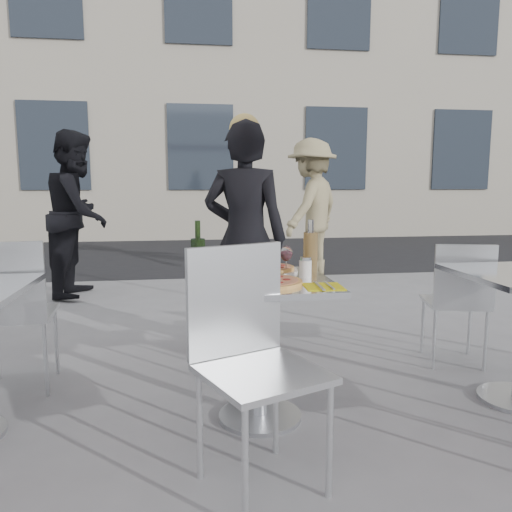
{
  "coord_description": "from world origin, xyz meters",
  "views": [
    {
      "loc": [
        -0.38,
        -2.47,
        1.24
      ],
      "look_at": [
        0.0,
        0.15,
        0.85
      ],
      "focal_mm": 35.0,
      "sensor_mm": 36.0,
      "label": 1
    }
  ],
  "objects": [
    {
      "name": "napkin_right",
      "position": [
        0.27,
        -0.22,
        0.75
      ],
      "size": [
        0.19,
        0.2,
        0.01
      ],
      "rotation": [
        0.0,
        0.0,
        -0.05
      ],
      "color": "#D2CE12",
      "rests_on": "main_table"
    },
    {
      "name": "chair_far",
      "position": [
        -0.03,
        0.58,
        0.48
      ],
      "size": [
        0.43,
        0.44,
        0.81
      ],
      "rotation": [
        0.0,
        0.0,
        3.31
      ],
      "color": "silver",
      "rests_on": "ground"
    },
    {
      "name": "wineglass_white_a",
      "position": [
        -0.13,
        0.07,
        0.86
      ],
      "size": [
        0.07,
        0.07,
        0.16
      ],
      "color": "white",
      "rests_on": "main_table"
    },
    {
      "name": "chair_near",
      "position": [
        -0.12,
        -0.51,
        0.58
      ],
      "size": [
        0.59,
        0.6,
        0.98
      ],
      "rotation": [
        0.0,
        0.0,
        0.4
      ],
      "color": "silver",
      "rests_on": "ground"
    },
    {
      "name": "pedestrian_a",
      "position": [
        -1.54,
        3.24,
        0.9
      ],
      "size": [
        0.76,
        0.94,
        1.8
      ],
      "primitive_type": "imported",
      "rotation": [
        0.0,
        0.0,
        1.48
      ],
      "color": "black",
      "rests_on": "ground"
    },
    {
      "name": "pedestrian_b",
      "position": [
        1.31,
        4.02,
        0.91
      ],
      "size": [
        1.27,
        1.34,
        1.82
      ],
      "primitive_type": "imported",
      "rotation": [
        0.0,
        0.0,
        4.02
      ],
      "color": "#93865F",
      "rests_on": "ground"
    },
    {
      "name": "carafe",
      "position": [
        0.31,
        0.19,
        0.87
      ],
      "size": [
        0.08,
        0.08,
        0.29
      ],
      "color": "tan",
      "rests_on": "main_table"
    },
    {
      "name": "ground",
      "position": [
        0.0,
        0.0,
        0.0
      ],
      "size": [
        80.0,
        80.0,
        0.0
      ],
      "primitive_type": "plane",
      "color": "slate"
    },
    {
      "name": "main_table",
      "position": [
        0.0,
        0.0,
        0.54
      ],
      "size": [
        0.72,
        0.72,
        0.75
      ],
      "color": "#B7BABF",
      "rests_on": "ground"
    },
    {
      "name": "pizza_near",
      "position": [
        0.02,
        -0.11,
        0.76
      ],
      "size": [
        0.34,
        0.34,
        0.02
      ],
      "color": "#D9AD54",
      "rests_on": "main_table"
    },
    {
      "name": "pizza_far",
      "position": [
        0.08,
        0.21,
        0.77
      ],
      "size": [
        0.32,
        0.32,
        0.03
      ],
      "color": "white",
      "rests_on": "main_table"
    },
    {
      "name": "street_asphalt",
      "position": [
        0.0,
        6.5,
        0.0
      ],
      "size": [
        24.0,
        5.0,
        0.0
      ],
      "primitive_type": "cube",
      "color": "black",
      "rests_on": "ground"
    },
    {
      "name": "wineglass_red_b",
      "position": [
        0.16,
        0.12,
        0.86
      ],
      "size": [
        0.07,
        0.07,
        0.16
      ],
      "color": "white",
      "rests_on": "main_table"
    },
    {
      "name": "salad_plate",
      "position": [
        0.03,
        0.08,
        0.79
      ],
      "size": [
        0.22,
        0.22,
        0.09
      ],
      "color": "white",
      "rests_on": "main_table"
    },
    {
      "name": "sugar_shaker",
      "position": [
        0.24,
        0.03,
        0.8
      ],
      "size": [
        0.06,
        0.06,
        0.11
      ],
      "color": "white",
      "rests_on": "main_table"
    },
    {
      "name": "napkin_left",
      "position": [
        -0.25,
        -0.2,
        0.75
      ],
      "size": [
        0.18,
        0.2,
        0.01
      ],
      "rotation": [
        0.0,
        0.0,
        -0.02
      ],
      "color": "#D2CE12",
      "rests_on": "main_table"
    },
    {
      "name": "wineglass_red_a",
      "position": [
        0.07,
        0.01,
        0.86
      ],
      "size": [
        0.07,
        0.07,
        0.16
      ],
      "color": "white",
      "rests_on": "main_table"
    },
    {
      "name": "wineglass_white_b",
      "position": [
        0.04,
        0.09,
        0.86
      ],
      "size": [
        0.07,
        0.07,
        0.16
      ],
      "color": "white",
      "rests_on": "main_table"
    },
    {
      "name": "woman_diner",
      "position": [
        0.06,
        1.12,
        0.84
      ],
      "size": [
        0.71,
        0.57,
        1.68
      ],
      "primitive_type": "imported",
      "rotation": [
        0.0,
        0.0,
        2.83
      ],
      "color": "black",
      "rests_on": "ground"
    },
    {
      "name": "building_facade",
      "position": [
        0.0,
        10.0,
        5.0
      ],
      "size": [
        24.0,
        3.0,
        10.0
      ],
      "primitive_type": "cube",
      "color": "#ABA28E",
      "rests_on": "ground"
    },
    {
      "name": "wine_bottle",
      "position": [
        -0.31,
        0.13,
        0.86
      ],
      "size": [
        0.07,
        0.08,
        0.29
      ],
      "color": "#2F521E",
      "rests_on": "main_table"
    },
    {
      "name": "side_chair_rfar",
      "position": [
        1.43,
        0.57,
        0.5
      ],
      "size": [
        0.47,
        0.48,
        0.85
      ],
      "rotation": [
        0.0,
        0.0,
        2.9
      ],
      "color": "silver",
      "rests_on": "ground"
    },
    {
      "name": "side_chair_lfar",
      "position": [
        -1.38,
        0.52,
        0.54
      ],
      "size": [
        0.45,
        0.46,
        0.92
      ],
      "rotation": [
        0.0,
        0.0,
        3.22
      ],
      "color": "silver",
      "rests_on": "ground"
    }
  ]
}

